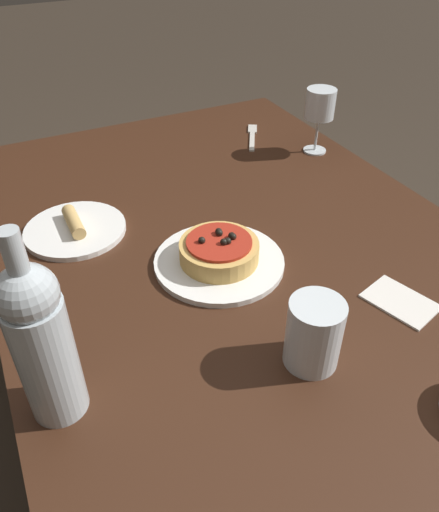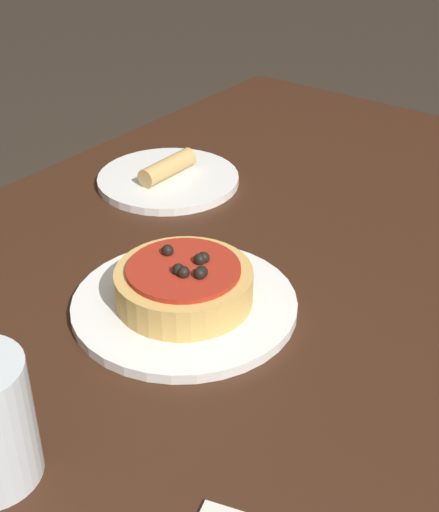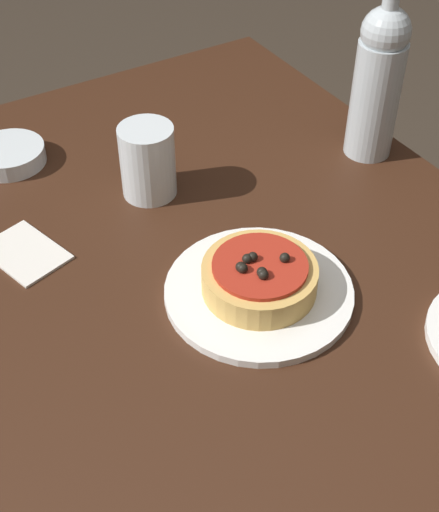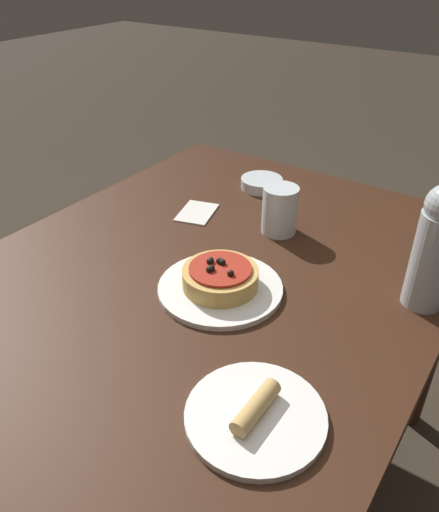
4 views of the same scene
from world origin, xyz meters
The scene contains 7 objects.
dining_table centered at (0.00, 0.00, 0.68)m, with size 1.44×0.98×0.76m.
dinner_plate centered at (-0.05, 0.07, 0.77)m, with size 0.26×0.26×0.01m.
pizza centered at (-0.05, 0.07, 0.80)m, with size 0.16×0.16×0.06m.
wine_bottle centered at (-0.24, 0.42, 0.90)m, with size 0.08×0.08×0.31m.
water_cup centered at (-0.33, 0.05, 0.82)m, with size 0.09×0.09×0.12m.
side_bowl centered at (-0.52, -0.12, 0.78)m, with size 0.12×0.12×0.03m.
paper_napkin centered at (-0.29, -0.18, 0.77)m, with size 0.14×0.12×0.00m.
Camera 3 is at (0.51, -0.33, 1.46)m, focal length 50.00 mm.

